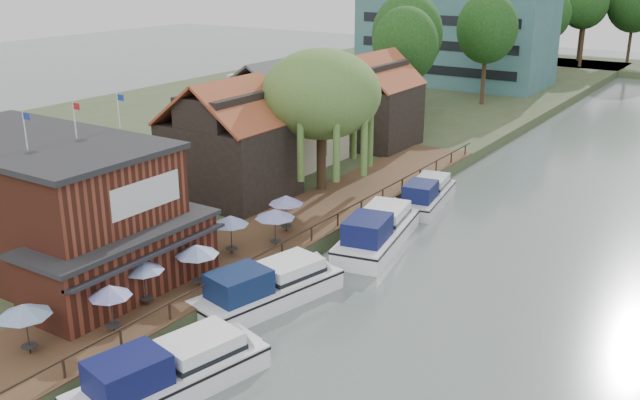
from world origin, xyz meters
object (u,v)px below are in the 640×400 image
Objects in this scene: cottage_c at (374,99)px; umbrella_1 at (112,309)px; umbrella_0 at (27,329)px; umbrella_4 at (231,235)px; pub at (61,209)px; cottage_b at (279,111)px; hotel_block at (455,38)px; umbrella_3 at (198,266)px; umbrella_6 at (286,213)px; cruiser_2 at (378,227)px; cottage_a at (229,140)px; cruiser_1 at (268,283)px; cruiser_0 at (170,367)px; willow at (321,121)px; umbrella_2 at (145,283)px; cruiser_3 at (427,191)px; umbrella_5 at (275,228)px.

umbrella_1 is (7.44, -37.32, -2.96)m from cottage_c.
umbrella_0 is 1.00× the size of umbrella_4.
umbrella_0 is at bearing -81.81° from cottage_c.
cottage_b is (-4.00, 25.00, 0.60)m from pub.
umbrella_3 is at bearing -77.34° from hotel_block.
umbrella_6 reaches higher than cruiser_2.
cottage_a reaches higher than umbrella_3.
umbrella_0 is at bearing -100.01° from umbrella_3.
umbrella_3 is (-0.02, 5.70, 0.00)m from umbrella_1.
cruiser_1 is (14.25, -20.41, -4.05)m from cottage_b.
umbrella_4 is 12.39m from cruiser_0.
willow is (3.50, -14.00, 0.96)m from cottage_c.
hotel_block reaches higher than umbrella_3.
cruiser_2 is at bearing -34.14° from willow.
umbrella_4 is at bearing -49.73° from cottage_a.
cottage_a is 12.80m from cruiser_2.
cruiser_1 is (10.25, 4.59, -3.45)m from pub.
cottage_b is 4.04× the size of umbrella_3.
cottage_b is at bearing 112.00° from umbrella_1.
cottage_c is 23.69m from umbrella_6.
pub reaches higher than umbrella_2.
umbrella_1 is 27.28m from cruiser_3.
umbrella_5 is (0.06, 6.61, 0.00)m from umbrella_3.
pub is 0.79× the size of hotel_block.
cottage_c reaches higher than umbrella_1.
hotel_block reaches higher than cottage_a.
cottage_a is (7.00, -56.00, -1.90)m from hotel_block.
cottage_b is 1.05× the size of cruiser_3.
umbrella_3 is 6.61m from umbrella_5.
hotel_block is 10.69× the size of umbrella_3.
umbrella_6 is at bearing 93.56° from umbrella_1.
pub reaches higher than umbrella_4.
umbrella_1 and umbrella_4 have the same top height.
pub is 8.33× the size of umbrella_5.
hotel_block reaches higher than umbrella_0.
cottage_b is 19.92m from umbrella_5.
cottage_c is 3.58× the size of umbrella_6.
umbrella_0 is 13.29m from umbrella_4.
hotel_block is at bearing 94.97° from cottage_b.
umbrella_2 is 0.23× the size of cruiser_2.
umbrella_4 is at bearing -79.26° from willow.
umbrella_2 is 16.03m from cruiser_2.
cottage_b is 30.69m from umbrella_1.
cruiser_2 is (5.33, 21.37, -1.00)m from umbrella_0.
willow is 10.50m from cruiser_2.
umbrella_2 is at bearing -94.99° from umbrella_5.
umbrella_3 is 1.00× the size of umbrella_4.
hotel_block reaches higher than cruiser_0.
umbrella_0 and umbrella_6 have the same top height.
willow is 4.39× the size of umbrella_4.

